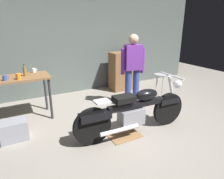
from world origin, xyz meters
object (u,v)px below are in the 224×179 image
object	(u,v)px
mug_blue_enamel	(5,78)
shop_stool	(160,79)
bottle	(25,71)
mug_orange_travel	(19,76)
mug_white_ceramic	(34,70)
person_standing	(133,68)
wooden_dresser	(124,71)
storage_bin	(14,130)
motorcycle	(135,110)

from	to	relation	value
mug_blue_enamel	shop_stool	bearing A→B (deg)	-3.53
bottle	mug_orange_travel	bearing A→B (deg)	-123.49
mug_white_ceramic	mug_blue_enamel	size ratio (longest dim) A/B	0.99
person_standing	wooden_dresser	distance (m)	1.33
wooden_dresser	mug_blue_enamel	size ratio (longest dim) A/B	10.40
mug_orange_travel	bottle	distance (m)	0.25
mug_blue_enamel	bottle	world-z (taller)	bottle
mug_white_ceramic	mug_orange_travel	size ratio (longest dim) A/B	0.85
storage_bin	bottle	size ratio (longest dim) A/B	1.83
motorcycle	bottle	xyz separation A→B (m)	(-1.56, 1.55, 0.55)
wooden_dresser	mug_orange_travel	xyz separation A→B (m)	(-2.85, -0.91, 0.41)
person_standing	storage_bin	size ratio (longest dim) A/B	3.80
person_standing	bottle	world-z (taller)	person_standing
wooden_dresser	storage_bin	xyz separation A→B (m)	(-3.08, -1.46, -0.38)
mug_white_ceramic	mug_blue_enamel	world-z (taller)	mug_blue_enamel
shop_stool	storage_bin	bearing A→B (deg)	-173.89
mug_white_ceramic	mug_orange_travel	distance (m)	0.55
mug_white_ceramic	bottle	size ratio (longest dim) A/B	0.44
person_standing	mug_white_ceramic	world-z (taller)	person_standing
mug_blue_enamel	motorcycle	bearing A→B (deg)	-36.02
person_standing	mug_blue_enamel	world-z (taller)	person_standing
person_standing	mug_white_ceramic	distance (m)	2.15
motorcycle	bottle	bearing A→B (deg)	137.40
mug_orange_travel	bottle	world-z (taller)	bottle
storage_bin	bottle	xyz separation A→B (m)	(0.36, 0.75, 0.83)
mug_white_ceramic	bottle	world-z (taller)	bottle
person_standing	mug_orange_travel	world-z (taller)	person_standing
motorcycle	storage_bin	bearing A→B (deg)	159.69
mug_white_ceramic	motorcycle	bearing A→B (deg)	-52.85
shop_stool	storage_bin	distance (m)	3.55
motorcycle	mug_white_ceramic	distance (m)	2.30
shop_stool	mug_blue_enamel	xyz separation A→B (m)	(-3.52, 0.22, 0.45)
person_standing	storage_bin	distance (m)	2.71
wooden_dresser	mug_blue_enamel	xyz separation A→B (m)	(-3.08, -0.87, 0.40)
motorcycle	shop_stool	xyz separation A→B (m)	(1.60, 1.18, 0.05)
person_standing	shop_stool	size ratio (longest dim) A/B	2.61
mug_orange_travel	storage_bin	bearing A→B (deg)	-111.98
person_standing	wooden_dresser	xyz separation A→B (m)	(0.49, 1.17, -0.38)
storage_bin	bottle	world-z (taller)	bottle
storage_bin	mug_white_ceramic	size ratio (longest dim) A/B	4.19
person_standing	shop_stool	xyz separation A→B (m)	(0.93, 0.09, -0.43)
mug_white_ceramic	mug_orange_travel	world-z (taller)	mug_orange_travel
storage_bin	person_standing	bearing A→B (deg)	6.37
mug_white_ceramic	mug_blue_enamel	xyz separation A→B (m)	(-0.56, -0.40, 0.00)
motorcycle	mug_blue_enamel	xyz separation A→B (m)	(-1.92, 1.39, 0.50)
shop_stool	mug_orange_travel	bearing A→B (deg)	176.95
mug_blue_enamel	bottle	xyz separation A→B (m)	(0.36, 0.16, 0.05)
person_standing	storage_bin	world-z (taller)	person_standing
bottle	motorcycle	bearing A→B (deg)	-44.97
motorcycle	shop_stool	size ratio (longest dim) A/B	3.42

